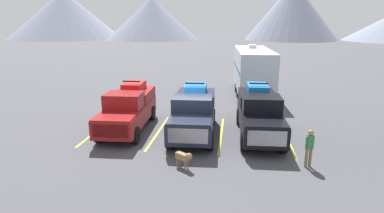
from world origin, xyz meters
TOP-DOWN VIEW (x-y plane):
  - ground_plane at (0.00, 0.00)m, footprint 240.00×240.00m
  - pickup_truck_a at (-3.42, 1.25)m, footprint 2.31×5.75m
  - pickup_truck_b at (0.23, 0.90)m, footprint 2.40×5.63m
  - pickup_truck_c at (3.62, 1.18)m, footprint 2.29×5.88m
  - lot_stripe_a at (-5.08, 0.97)m, footprint 0.12×5.50m
  - lot_stripe_b at (-1.69, 0.97)m, footprint 0.12×5.50m
  - lot_stripe_c at (1.69, 0.97)m, footprint 0.12×5.50m
  - lot_stripe_d at (5.08, 0.97)m, footprint 0.12×5.50m
  - camper_trailer_a at (3.73, 10.59)m, footprint 3.05×9.08m
  - person_a at (5.41, -2.36)m, footprint 0.35×0.24m
  - dog at (0.39, -3.19)m, footprint 0.79×0.61m
  - mountain_ridge at (-11.89, 81.47)m, footprint 127.84×33.68m

SIDE VIEW (x-z plane):
  - ground_plane at x=0.00m, z-range 0.00..0.00m
  - lot_stripe_a at x=-5.08m, z-range 0.00..0.01m
  - lot_stripe_b at x=-1.69m, z-range 0.00..0.01m
  - lot_stripe_c at x=1.69m, z-range 0.00..0.01m
  - lot_stripe_d at x=5.08m, z-range 0.00..0.01m
  - dog at x=0.39m, z-range 0.14..0.88m
  - person_a at x=5.41m, z-range 0.12..1.75m
  - pickup_truck_a at x=-3.42m, z-range -0.09..2.46m
  - pickup_truck_b at x=0.23m, z-range -0.09..2.51m
  - pickup_truck_c at x=3.62m, z-range -0.09..2.54m
  - camper_trailer_a at x=3.73m, z-range 0.10..4.00m
  - mountain_ridge at x=-11.89m, z-range -1.35..14.70m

